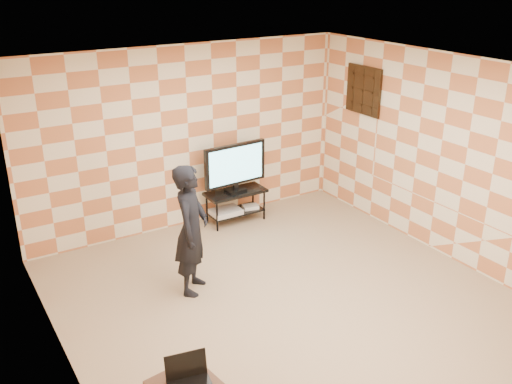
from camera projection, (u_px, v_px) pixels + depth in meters
floor at (282, 296)px, 6.86m from camera, size 5.00×5.00×0.00m
wall_back at (189, 138)px, 8.33m from camera, size 5.00×0.02×2.70m
wall_front at (466, 297)px, 4.37m from camera, size 5.00×0.02×2.70m
wall_left at (54, 247)px, 5.15m from camera, size 0.02×5.00×2.70m
wall_right at (440, 156)px, 7.56m from camera, size 0.02×5.00×2.70m
ceiling at (286, 71)px, 5.84m from camera, size 5.00×5.00×0.02m
wall_art at (364, 90)px, 8.54m from camera, size 0.04×0.72×0.72m
tv_stand at (236, 199)px, 8.72m from camera, size 0.93×0.42×0.50m
tv at (235, 166)px, 8.51m from camera, size 1.03×0.21×0.75m
dvd_player at (226, 212)px, 8.67m from camera, size 0.45×0.32×0.08m
game_console at (250, 207)px, 8.86m from camera, size 0.27×0.22×0.05m
laptop at (188, 378)px, 4.70m from camera, size 0.40×0.34×0.24m
person at (191, 230)px, 6.72m from camera, size 0.67×0.70×1.61m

